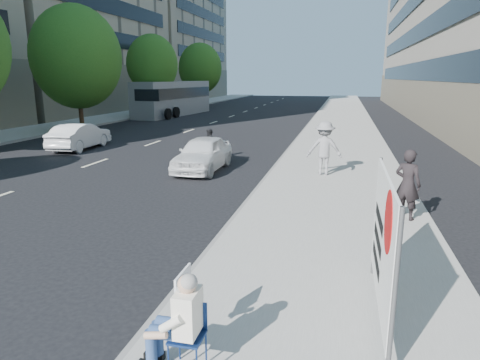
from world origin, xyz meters
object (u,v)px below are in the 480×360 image
(jogger, at_px, (324,148))
(white_sedan_near, at_px, (203,154))
(pedestrian_woman, at_px, (408,184))
(white_sedan_mid, at_px, (80,136))
(seated_protester, at_px, (179,316))
(motorcycle, at_px, (211,146))
(protest_banner, at_px, (383,239))
(bus, at_px, (174,99))

(jogger, xyz_separation_m, white_sedan_near, (-4.86, 0.30, -0.46))
(jogger, height_order, pedestrian_woman, jogger)
(pedestrian_woman, xyz_separation_m, white_sedan_mid, (-15.17, 8.61, -0.37))
(pedestrian_woman, distance_m, white_sedan_mid, 17.45)
(seated_protester, xyz_separation_m, pedestrian_woman, (3.51, 6.85, 0.19))
(white_sedan_mid, bearing_deg, motorcycle, 167.81)
(protest_banner, xyz_separation_m, white_sedan_mid, (-14.15, 13.62, -0.71))
(white_sedan_near, relative_size, bus, 0.33)
(protest_banner, height_order, white_sedan_near, protest_banner)
(seated_protester, height_order, bus, bus)
(motorcycle, xyz_separation_m, bus, (-10.67, 21.85, 1.00))
(pedestrian_woman, height_order, protest_banner, protest_banner)
(pedestrian_woman, distance_m, motorcycle, 10.59)
(seated_protester, bearing_deg, bus, 112.19)
(seated_protester, bearing_deg, motorcycle, 105.88)
(seated_protester, distance_m, white_sedan_mid, 19.37)
(jogger, distance_m, protest_banner, 9.87)
(pedestrian_woman, xyz_separation_m, bus, (-18.23, 29.24, 0.57))
(white_sedan_mid, bearing_deg, white_sedan_near, 153.03)
(seated_protester, xyz_separation_m, white_sedan_mid, (-11.66, 15.46, -0.18))
(bus, bearing_deg, seated_protester, -62.13)
(white_sedan_near, xyz_separation_m, bus, (-11.06, 24.17, 0.94))
(white_sedan_mid, bearing_deg, jogger, 160.26)
(protest_banner, distance_m, motorcycle, 14.05)
(protest_banner, distance_m, white_sedan_mid, 19.66)
(seated_protester, distance_m, bus, 38.99)
(jogger, relative_size, motorcycle, 0.97)
(motorcycle, distance_m, bus, 24.33)
(pedestrian_woman, distance_m, white_sedan_near, 8.79)
(jogger, height_order, white_sedan_mid, jogger)
(seated_protester, distance_m, motorcycle, 14.81)
(jogger, bearing_deg, bus, -61.39)
(pedestrian_woman, relative_size, bus, 0.15)
(seated_protester, height_order, white_sedan_near, seated_protester)
(protest_banner, bearing_deg, white_sedan_near, 121.38)
(protest_banner, xyz_separation_m, white_sedan_near, (-6.15, 10.08, -0.71))
(jogger, bearing_deg, pedestrian_woman, 111.44)
(white_sedan_near, height_order, bus, bus)
(seated_protester, bearing_deg, protest_banner, 36.47)
(seated_protester, bearing_deg, pedestrian_woman, 62.87)
(motorcycle, bearing_deg, white_sedan_near, -85.21)
(motorcycle, relative_size, bus, 0.17)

